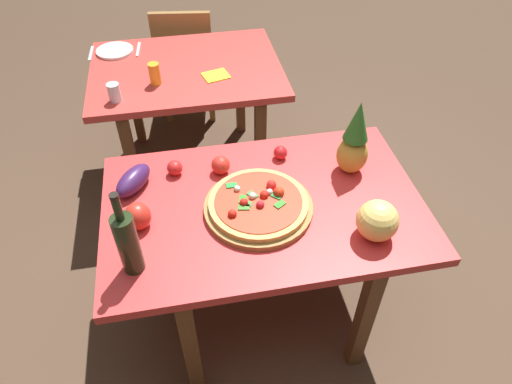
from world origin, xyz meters
TOP-DOWN VIEW (x-y plane):
  - ground_plane at (0.00, 0.00)m, footprint 10.00×10.00m
  - display_table at (0.00, 0.00)m, footprint 1.28×0.82m
  - background_table at (-0.22, 1.17)m, footprint 1.09×0.84m
  - dining_chair at (-0.20, 1.82)m, footprint 0.45×0.45m
  - pizza_board at (-0.03, -0.03)m, footprint 0.43×0.43m
  - pizza at (-0.02, -0.03)m, footprint 0.39×0.39m
  - wine_bottle at (-0.51, -0.23)m, footprint 0.08×0.08m
  - pineapple_left at (0.41, 0.13)m, footprint 0.13×0.13m
  - melon at (0.37, -0.24)m, footprint 0.16×0.16m
  - bell_pepper at (-0.49, -0.03)m, footprint 0.10×0.10m
  - eggplant at (-0.51, 0.19)m, footprint 0.19×0.22m
  - tomato_at_corner at (0.13, 0.27)m, footprint 0.06×0.06m
  - tomato_by_bottle at (-0.14, 0.22)m, footprint 0.08×0.08m
  - tomato_near_board at (-0.34, 0.25)m, footprint 0.07×0.07m
  - drinking_glass_juice at (-0.39, 1.02)m, footprint 0.06×0.06m
  - drinking_glass_water at (-0.60, 0.88)m, footprint 0.06×0.06m
  - dinner_plate at (-0.63, 1.44)m, footprint 0.22×0.22m
  - fork_utensil at (-0.77, 1.44)m, footprint 0.02×0.18m
  - knife_utensil at (-0.49, 1.44)m, footprint 0.03×0.18m
  - napkin_folded at (-0.06, 1.04)m, footprint 0.17×0.15m

SIDE VIEW (x-z plane):
  - ground_plane at x=0.00m, z-range 0.00..0.00m
  - dining_chair at x=-0.20m, z-range 0.06..0.91m
  - background_table at x=-0.22m, z-range 0.27..1.02m
  - display_table at x=0.00m, z-range 0.28..1.03m
  - napkin_folded at x=-0.06m, z-range 0.75..0.76m
  - fork_utensil at x=-0.77m, z-range 0.75..0.76m
  - knife_utensil at x=-0.49m, z-range 0.75..0.76m
  - dinner_plate at x=-0.63m, z-range 0.75..0.77m
  - pizza_board at x=-0.03m, z-range 0.75..0.78m
  - tomato_at_corner at x=0.13m, z-range 0.75..0.81m
  - tomato_near_board at x=-0.34m, z-range 0.75..0.82m
  - pizza at x=-0.02m, z-range 0.76..0.82m
  - tomato_by_bottle at x=-0.14m, z-range 0.75..0.83m
  - eggplant at x=-0.51m, z-range 0.75..0.84m
  - drinking_glass_water at x=-0.60m, z-range 0.75..0.85m
  - bell_pepper at x=-0.49m, z-range 0.75..0.86m
  - drinking_glass_juice at x=-0.39m, z-range 0.75..0.87m
  - melon at x=0.37m, z-range 0.75..0.91m
  - wine_bottle at x=-0.51m, z-range 0.71..1.06m
  - pineapple_left at x=0.41m, z-range 0.73..1.07m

